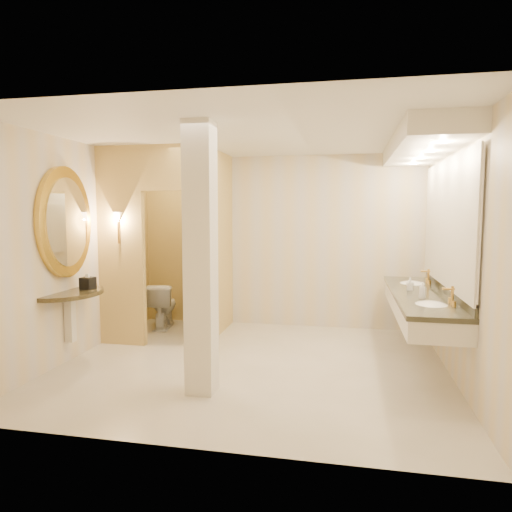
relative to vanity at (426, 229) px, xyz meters
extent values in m
plane|color=beige|center=(-1.98, -0.40, -1.63)|extent=(4.50, 4.50, 0.00)
plane|color=silver|center=(-1.98, -0.40, 1.07)|extent=(4.50, 4.50, 0.00)
cube|color=beige|center=(-1.98, 1.60, -0.28)|extent=(4.50, 0.02, 2.70)
cube|color=beige|center=(-1.98, -2.40, -0.28)|extent=(4.50, 0.02, 2.70)
cube|color=beige|center=(-4.23, -0.40, -0.28)|extent=(0.02, 4.00, 2.70)
cube|color=beige|center=(0.27, -0.40, -0.28)|extent=(0.02, 4.00, 2.70)
cube|color=tan|center=(-2.78, 0.85, -0.28)|extent=(0.10, 1.50, 2.70)
cube|color=tan|center=(-3.90, 0.10, -0.28)|extent=(0.65, 0.10, 2.70)
cube|color=tan|center=(-3.18, 0.10, 0.77)|extent=(0.80, 0.10, 0.60)
cube|color=silver|center=(-2.96, 0.46, -0.58)|extent=(0.41, 0.74, 2.10)
cylinder|color=#B5883A|center=(-3.90, 0.03, -0.08)|extent=(0.03, 0.03, 0.30)
cone|color=silver|center=(-3.90, 0.03, 0.12)|extent=(0.14, 0.14, 0.14)
cube|color=silver|center=(-0.03, 0.00, -0.90)|extent=(0.60, 2.61, 0.24)
cube|color=black|center=(-0.03, 0.00, -0.78)|extent=(0.64, 2.65, 0.05)
cube|color=black|center=(0.25, 0.00, -0.71)|extent=(0.03, 2.61, 0.10)
ellipsoid|color=white|center=(-0.03, -0.71, -0.80)|extent=(0.40, 0.44, 0.15)
cylinder|color=#B5883A|center=(0.17, -0.71, -0.67)|extent=(0.03, 0.03, 0.22)
ellipsoid|color=white|center=(-0.03, 0.71, -0.80)|extent=(0.40, 0.44, 0.15)
cylinder|color=#B5883A|center=(0.17, 0.71, -0.67)|extent=(0.03, 0.03, 0.22)
cube|color=white|center=(0.25, 0.00, 0.07)|extent=(0.03, 2.61, 1.40)
cube|color=silver|center=(-0.03, 0.00, 0.96)|extent=(0.75, 2.81, 0.22)
cylinder|color=black|center=(-4.21, -0.73, -0.78)|extent=(1.01, 1.01, 0.05)
cube|color=silver|center=(-4.17, -0.73, -1.08)|extent=(0.10, 0.10, 0.60)
cylinder|color=gold|center=(-4.19, -0.73, 0.07)|extent=(0.07, 1.01, 1.01)
cylinder|color=white|center=(-4.15, -0.73, 0.07)|extent=(0.02, 0.81, 0.81)
cube|color=silver|center=(-2.31, -1.30, -0.28)|extent=(0.28, 0.28, 2.70)
cube|color=black|center=(-4.02, -0.56, -0.68)|extent=(0.17, 0.17, 0.15)
imported|color=white|center=(-3.73, 1.06, -1.28)|extent=(0.50, 0.75, 0.71)
imported|color=beige|center=(-0.14, 0.12, -0.69)|extent=(0.06, 0.07, 0.14)
imported|color=silver|center=(-0.10, 0.38, -0.69)|extent=(0.11, 0.11, 0.12)
imported|color=#C6B28C|center=(-0.08, -0.42, -0.66)|extent=(0.08, 0.08, 0.18)
camera|label=1|loc=(-0.89, -5.60, 0.20)|focal=32.00mm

